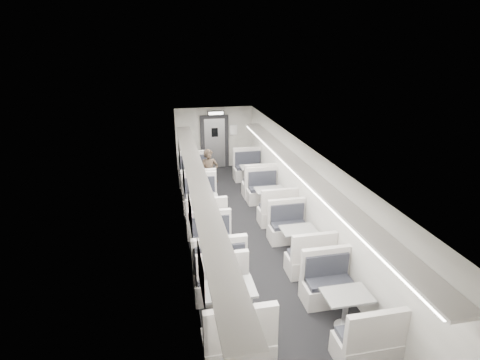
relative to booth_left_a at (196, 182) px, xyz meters
name	(u,v)px	position (x,y,z in m)	size (l,w,h in m)	color
room	(248,197)	(1.00, -3.41, 0.81)	(3.24, 12.24, 2.64)	black
booth_left_a	(196,182)	(0.00, 0.00, 0.00)	(1.08, 2.19, 1.17)	beige
booth_left_b	(203,209)	(0.00, -2.14, -0.01)	(1.05, 2.12, 1.13)	beige
booth_left_c	(216,259)	(0.00, -4.70, -0.03)	(1.00, 2.04, 1.09)	beige
booth_left_d	(229,306)	(0.00, -6.31, 0.01)	(1.12, 2.26, 1.21)	beige
booth_right_a	(254,177)	(2.00, 0.13, -0.01)	(1.07, 2.16, 1.16)	beige
booth_right_b	(269,200)	(2.00, -1.90, -0.02)	(1.01, 2.05, 1.10)	beige
booth_right_c	(298,242)	(2.00, -4.35, -0.04)	(0.98, 1.99, 1.06)	beige
booth_right_d	(345,310)	(2.00, -6.78, -0.03)	(0.99, 2.02, 1.08)	beige
passenger	(209,174)	(0.40, -0.46, 0.42)	(0.59, 0.39, 1.62)	black
window_a	(179,155)	(-0.49, -0.01, 0.96)	(0.02, 1.18, 0.84)	black
window_b	(184,179)	(-0.49, -2.21, 0.96)	(0.02, 1.18, 0.84)	black
window_c	(190,214)	(-0.49, -4.41, 0.96)	(0.02, 1.18, 0.84)	black
window_d	(201,274)	(-0.49, -6.61, 0.96)	(0.02, 1.18, 0.84)	black
luggage_rack_left	(198,177)	(-0.24, -3.71, 1.52)	(0.46, 10.40, 0.09)	beige
luggage_rack_right	(302,170)	(2.24, -3.71, 1.52)	(0.46, 10.40, 0.09)	beige
vestibule_door	(215,142)	(1.00, 2.53, 0.65)	(1.10, 0.13, 2.10)	black
exit_sign	(216,113)	(1.00, 2.04, 1.89)	(0.62, 0.12, 0.16)	black
wall_notice	(233,130)	(1.75, 2.51, 1.11)	(0.32, 0.02, 0.40)	white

